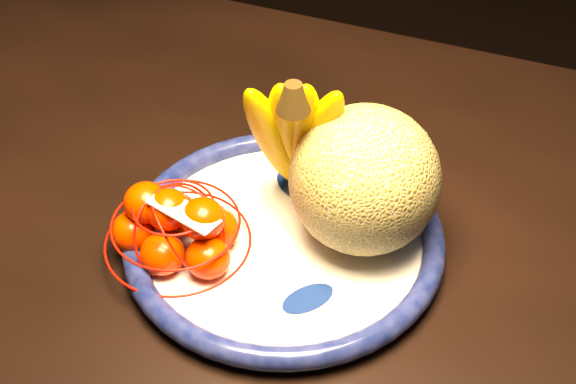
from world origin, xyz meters
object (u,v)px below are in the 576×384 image
at_px(dining_table, 358,326).
at_px(banana_bunch, 295,131).
at_px(mandarin_bag, 177,228).
at_px(fruit_bowl, 284,238).
at_px(cantaloupe, 365,180).

xyz_separation_m(dining_table, banana_bunch, (-0.10, 0.06, 0.19)).
height_order(banana_bunch, mandarin_bag, banana_bunch).
relative_size(fruit_bowl, banana_bunch, 1.70).
xyz_separation_m(cantaloupe, mandarin_bag, (-0.16, -0.10, -0.04)).
xyz_separation_m(cantaloupe, banana_bunch, (-0.08, 0.01, 0.02)).
xyz_separation_m(dining_table, mandarin_bag, (-0.18, -0.06, 0.13)).
xyz_separation_m(dining_table, cantaloupe, (-0.02, 0.04, 0.17)).
distance_m(fruit_bowl, mandarin_bag, 0.11).
height_order(dining_table, mandarin_bag, mandarin_bag).
height_order(cantaloupe, banana_bunch, banana_bunch).
bearing_deg(fruit_bowl, mandarin_bag, -146.90).
height_order(fruit_bowl, mandarin_bag, mandarin_bag).
height_order(dining_table, fruit_bowl, fruit_bowl).
xyz_separation_m(fruit_bowl, mandarin_bag, (-0.09, -0.06, 0.03)).
bearing_deg(mandarin_bag, cantaloupe, 31.62).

